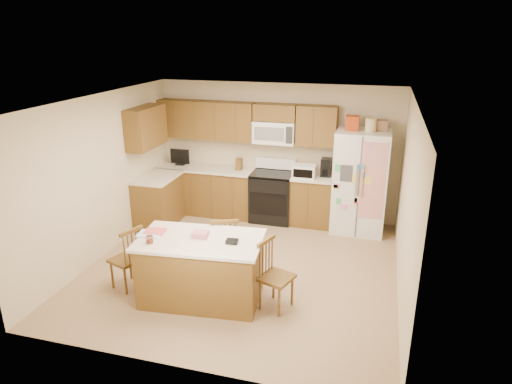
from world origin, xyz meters
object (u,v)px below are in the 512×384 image
(stove, at_px, (272,196))
(windsor_chair_right, at_px, (275,277))
(refrigerator, at_px, (360,181))
(windsor_chair_left, at_px, (128,259))
(island, at_px, (201,269))
(windsor_chair_back, at_px, (225,248))

(stove, bearing_deg, windsor_chair_right, -75.98)
(stove, distance_m, refrigerator, 1.63)
(stove, height_order, refrigerator, refrigerator)
(stove, xyz_separation_m, windsor_chair_left, (-1.35, -2.88, -0.04))
(windsor_chair_left, height_order, windsor_chair_right, windsor_chair_right)
(windsor_chair_left, bearing_deg, island, 0.08)
(windsor_chair_back, bearing_deg, island, -99.11)
(island, relative_size, windsor_chair_back, 1.80)
(windsor_chair_left, distance_m, windsor_chair_back, 1.35)
(windsor_chair_left, bearing_deg, refrigerator, 43.95)
(refrigerator, height_order, windsor_chair_right, refrigerator)
(island, bearing_deg, stove, 84.58)
(windsor_chair_right, bearing_deg, island, -175.87)
(island, bearing_deg, windsor_chair_right, 4.13)
(stove, xyz_separation_m, windsor_chair_back, (-0.17, -2.23, -0.03))
(windsor_chair_back, bearing_deg, windsor_chair_left, -151.08)
(stove, height_order, windsor_chair_right, stove)
(refrigerator, bearing_deg, windsor_chair_left, -136.05)
(island, bearing_deg, windsor_chair_back, 80.89)
(windsor_chair_right, bearing_deg, windsor_chair_left, -178.00)
(refrigerator, bearing_deg, stove, 177.70)
(refrigerator, relative_size, windsor_chair_left, 2.24)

